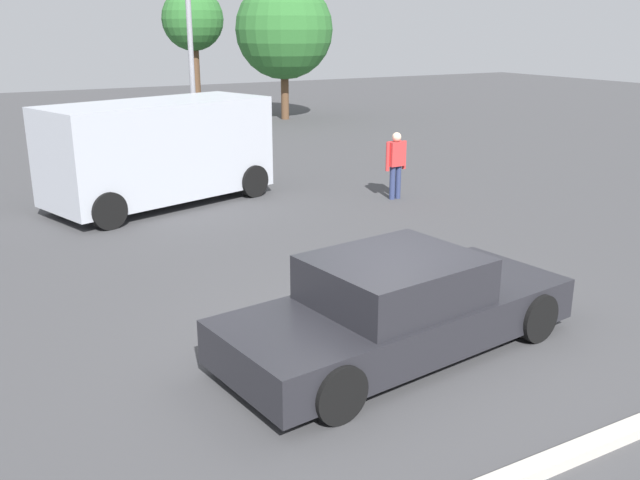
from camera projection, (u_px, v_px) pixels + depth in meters
ground_plane at (380, 343)px, 8.84m from camera, size 80.00×80.00×0.00m
sedan_foreground at (398, 308)px, 8.48m from camera, size 4.80×2.35×1.24m
dog at (362, 247)px, 11.85m from camera, size 0.62×0.40×0.40m
van_white at (159, 150)px, 15.39m from camera, size 5.37×3.40×2.31m
pedestrian at (396, 160)px, 15.96m from camera, size 0.57×0.26×1.56m
parking_curb at (559, 459)px, 6.37m from camera, size 7.43×0.20×0.12m
light_post_near at (188, 9)px, 17.42m from camera, size 0.44×0.44×6.31m
tree_back_left at (284, 30)px, 29.01m from camera, size 4.11×4.11×5.80m
tree_back_center at (193, 20)px, 32.28m from camera, size 2.89×2.89×5.64m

